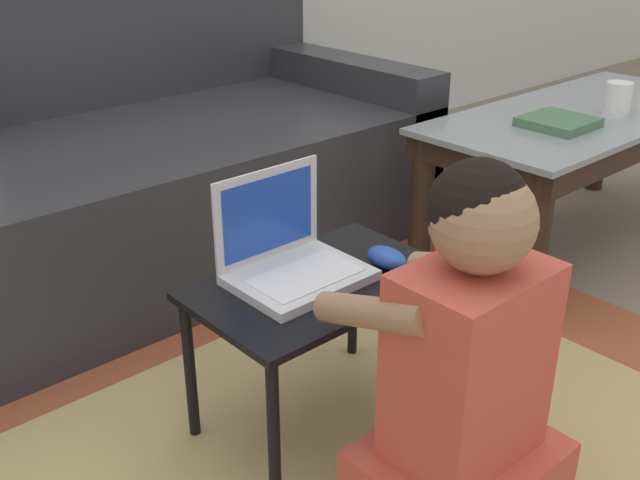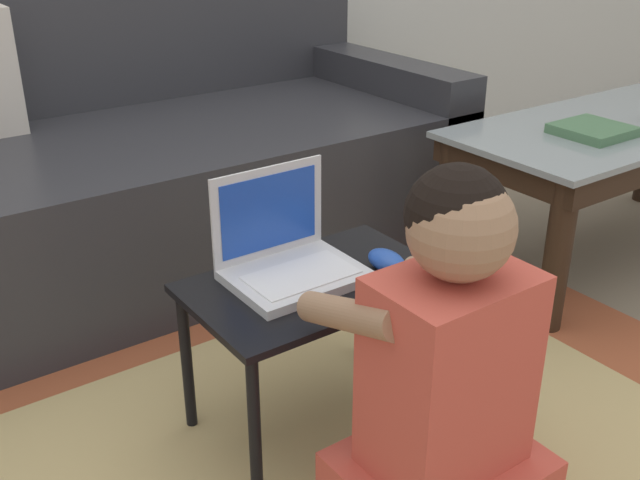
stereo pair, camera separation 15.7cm
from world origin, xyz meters
The scene contains 10 objects.
ground_plane centered at (0.00, 0.00, 0.00)m, with size 16.00×16.00×0.00m, color #7F705B.
area_rug centered at (-0.09, -0.18, 0.00)m, with size 1.95×1.69×0.01m.
couch centered at (0.02, 1.06, 0.29)m, with size 1.84×0.95×0.85m.
coffee_table centered at (1.18, 0.17, 0.38)m, with size 1.17×0.51×0.45m.
laptop_desk centered at (-0.09, 0.01, 0.31)m, with size 0.52×0.33×0.36m.
laptop centered at (-0.13, 0.06, 0.39)m, with size 0.27×0.21×0.22m.
computer_mouse centered at (0.06, -0.04, 0.38)m, with size 0.06×0.10×0.04m.
person_seated centered at (-0.08, -0.36, 0.31)m, with size 0.35×0.38×0.71m.
cup_on_table centered at (1.21, 0.08, 0.50)m, with size 0.08×0.08×0.10m.
book_on_table centered at (0.96, 0.13, 0.47)m, with size 0.19×0.19×0.03m.
Camera 1 is at (-1.00, -1.00, 1.08)m, focal length 42.00 mm.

